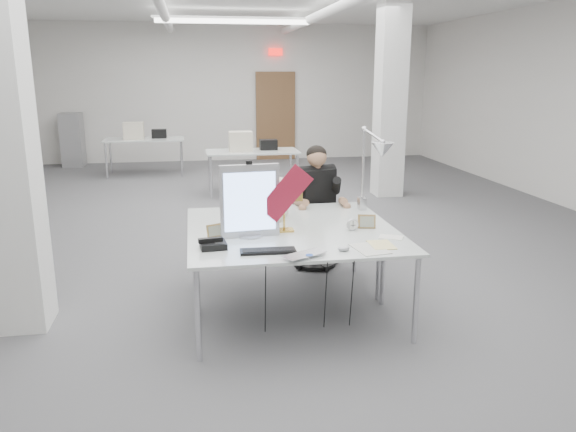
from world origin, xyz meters
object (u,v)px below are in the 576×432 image
desk_main (301,245)px  desk_phone (213,245)px  bankers_lamp (284,213)px  architect_lamp (371,164)px  beige_monitor (265,199)px  monitor (250,201)px  seated_person (316,187)px  laptop (309,257)px  office_chair (315,215)px

desk_main → desk_phone: bearing=-178.8°
bankers_lamp → architect_lamp: 1.03m
bankers_lamp → beige_monitor: 0.51m
monitor → bankers_lamp: 0.35m
seated_person → architect_lamp: architect_lamp is taller
desk_main → seated_person: 1.59m
monitor → laptop: (0.37, -0.65, -0.29)m
desk_phone → monitor: bearing=35.7°
bankers_lamp → beige_monitor: size_ratio=0.88×
desk_phone → beige_monitor: (0.53, 0.89, 0.15)m
laptop → architect_lamp: bearing=25.1°
monitor → architect_lamp: size_ratio=0.62×
bankers_lamp → monitor: bearing=-157.7°
desk_main → seated_person: size_ratio=1.84×
monitor → beige_monitor: monitor is taller
office_chair → desk_phone: office_chair is taller
monitor → office_chair: bearing=52.7°
monitor → laptop: monitor is taller
desk_main → laptop: size_ratio=5.13×
seated_person → office_chair: bearing=72.4°
seated_person → desk_phone: bearing=-144.8°
desk_main → monitor: bearing=145.9°
desk_main → monitor: 0.56m
desk_phone → desk_main: bearing=-3.8°
beige_monitor → architect_lamp: architect_lamp is taller
desk_phone → architect_lamp: 1.77m
monitor → bankers_lamp: size_ratio=1.84×
seated_person → desk_phone: (-1.16, -1.53, -0.12)m
beige_monitor → architect_lamp: bearing=14.2°
beige_monitor → monitor: bearing=-88.5°
bankers_lamp → architect_lamp: size_ratio=0.33×
desk_main → laptop: bearing=-92.1°
desk_main → office_chair: bearing=73.6°
desk_main → office_chair: size_ratio=1.56×
desk_main → architect_lamp: size_ratio=1.82×
bankers_lamp → architect_lamp: architect_lamp is taller
office_chair → architect_lamp: 1.10m
desk_main → beige_monitor: 0.91m
desk_main → office_chair: office_chair is taller
office_chair → seated_person: size_ratio=1.18×
desk_main → monitor: monitor is taller
monitor → desk_phone: (-0.32, -0.27, -0.28)m
desk_phone → beige_monitor: size_ratio=0.53×
office_chair → desk_phone: (-1.16, -1.58, 0.20)m
seated_person → monitor: (-0.84, -1.26, 0.16)m
desk_phone → beige_monitor: 1.05m
seated_person → monitor: size_ratio=1.61×
bankers_lamp → beige_monitor: (-0.10, 0.51, 0.01)m
seated_person → bankers_lamp: (-0.54, -1.14, 0.02)m
monitor → beige_monitor: bearing=66.8°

